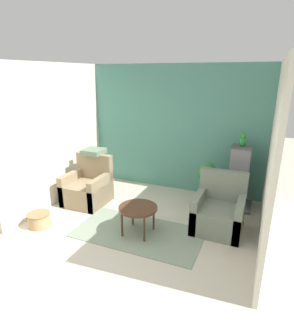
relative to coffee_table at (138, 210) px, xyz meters
name	(u,v)px	position (x,y,z in m)	size (l,w,h in m)	color
ground_plane	(104,265)	(-0.09, -0.94, -0.44)	(20.00, 20.00, 0.00)	beige
wall_back_accent	(175,129)	(-0.09, 2.14, 0.94)	(4.03, 0.06, 2.75)	#4C897A
wall_left	(55,136)	(-2.08, 0.59, 0.94)	(0.06, 3.05, 2.75)	beige
wall_right	(272,158)	(1.90, 0.59, 0.94)	(0.06, 3.05, 2.75)	beige
area_rug	(138,233)	(0.00, 0.00, -0.43)	(2.12, 1.13, 0.01)	gray
coffee_table	(138,210)	(0.00, 0.00, 0.00)	(0.64, 0.64, 0.49)	#472819
armchair_left	(88,188)	(-1.46, 0.69, -0.13)	(0.80, 0.81, 0.97)	#8E7A5B
armchair_right	(219,213)	(1.20, 0.67, -0.13)	(0.80, 0.81, 0.97)	slate
birdcage	(238,180)	(1.39, 1.68, 0.14)	(0.59, 0.59, 1.25)	#555559
parrot	(243,140)	(1.39, 1.69, 0.93)	(0.12, 0.22, 0.26)	#1E842D
potted_plant	(207,176)	(0.77, 1.64, 0.15)	(0.42, 0.38, 0.86)	brown
wicker_basket	(39,219)	(-1.69, -0.47, -0.30)	(0.39, 0.39, 0.25)	tan
throw_pillow	(94,151)	(-1.46, 0.98, 0.58)	(0.41, 0.41, 0.10)	slate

